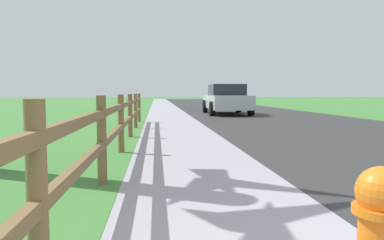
% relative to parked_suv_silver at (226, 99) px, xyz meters
% --- Properties ---
extents(ground_plane, '(120.00, 120.00, 0.00)m').
position_rel_parked_suv_silver_xyz_m(ground_plane, '(-1.94, 7.97, -0.75)').
color(ground_plane, '#428038').
extents(road_asphalt, '(7.00, 66.00, 0.01)m').
position_rel_parked_suv_silver_xyz_m(road_asphalt, '(1.56, 9.97, -0.74)').
color(road_asphalt, '#323232').
rests_on(road_asphalt, ground).
extents(curb_concrete, '(6.00, 66.00, 0.01)m').
position_rel_parked_suv_silver_xyz_m(curb_concrete, '(-4.94, 9.97, -0.74)').
color(curb_concrete, '#A09CA5').
rests_on(curb_concrete, ground).
extents(grass_verge, '(5.00, 66.00, 0.00)m').
position_rel_parked_suv_silver_xyz_m(grass_verge, '(-6.44, 9.97, -0.74)').
color(grass_verge, '#428038').
rests_on(grass_verge, ground).
extents(rail_fence, '(0.11, 13.85, 1.05)m').
position_rel_parked_suv_silver_xyz_m(rail_fence, '(-4.15, -11.39, -0.14)').
color(rail_fence, brown).
rests_on(rail_fence, ground).
extents(parked_suv_silver, '(2.12, 4.59, 1.50)m').
position_rel_parked_suv_silver_xyz_m(parked_suv_silver, '(0.00, 0.00, 0.00)').
color(parked_suv_silver, '#B7BABF').
rests_on(parked_suv_silver, ground).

